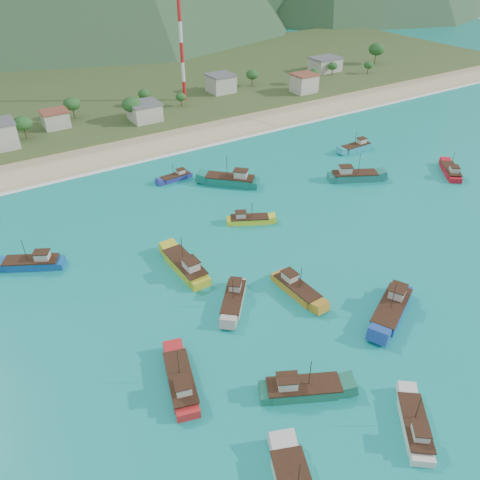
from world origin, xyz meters
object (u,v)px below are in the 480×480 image
boat_9 (451,172)px  boat_12 (186,267)px  boat_23 (231,181)px  boat_6 (181,383)px  boat_20 (302,389)px  boat_15 (249,220)px  boat_8 (356,147)px  boat_27 (415,427)px  radio_tower (181,42)px  boat_7 (176,178)px  boat_18 (296,289)px  boat_5 (234,300)px  boat_19 (354,176)px  boat_0 (391,309)px  boat_14 (33,263)px

boat_9 → boat_12: bearing=-141.3°
boat_23 → boat_9: bearing=-72.2°
boat_9 → boat_6: bearing=-126.6°
boat_20 → boat_15: bearing=-177.2°
boat_8 → boat_27: boat_8 is taller
radio_tower → boat_6: bearing=-116.7°
boat_7 → boat_18: bearing=174.4°
boat_6 → boat_20: size_ratio=1.00×
boat_5 → boat_19: (50.27, 23.96, 0.24)m
boat_19 → boat_23: size_ratio=1.04×
boat_8 → boat_15: bearing=108.1°
boat_6 → boat_8: size_ratio=1.12×
boat_15 → boat_23: (6.21, 17.59, 0.46)m
radio_tower → boat_18: size_ratio=3.65×
boat_7 → boat_18: size_ratio=0.79×
boat_7 → boat_27: (-5.30, -81.22, 0.16)m
boat_7 → boat_23: boat_23 is taller
boat_0 → boat_8: size_ratio=1.26×
boat_5 → boat_6: bearing=76.0°
boat_19 → radio_tower: bearing=-146.5°
boat_20 → radio_tower: bearing=-173.0°
boat_9 → boat_19: size_ratio=0.78×
boat_12 → boat_27: size_ratio=1.32×
boat_0 → boat_5: size_ratio=1.32×
boat_6 → boat_20: bearing=-20.3°
radio_tower → boat_27: bearing=-104.4°
radio_tower → boat_7: radio_tower is taller
boat_8 → boat_19: 20.04m
boat_0 → boat_23: boat_23 is taller
boat_5 → boat_7: boat_5 is taller
boat_6 → boat_19: boat_19 is taller
boat_18 → boat_23: size_ratio=0.86×
boat_23 → boat_14: bearing=145.0°
boat_15 → boat_19: size_ratio=0.73×
boat_12 → boat_15: bearing=21.4°
boat_8 → boat_27: size_ratio=1.09×
boat_8 → boat_14: (-91.36, -9.21, 0.08)m
boat_14 → boat_7: bearing=-35.4°
radio_tower → boat_9: 96.98m
boat_6 → boat_20: 16.71m
boat_20 → boat_27: 14.90m
boat_7 → boat_12: 38.79m
boat_9 → boat_18: (-63.17, -16.42, 0.01)m
boat_7 → boat_15: (4.26, -27.48, 0.10)m
boat_15 → boat_20: bearing=4.0°
boat_5 → boat_18: bearing=-157.8°
boat_8 → boat_5: bearing=118.8°
boat_0 → boat_27: boat_0 is taller
radio_tower → boat_18: radio_tower is taller
boat_6 → boat_27: boat_6 is taller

